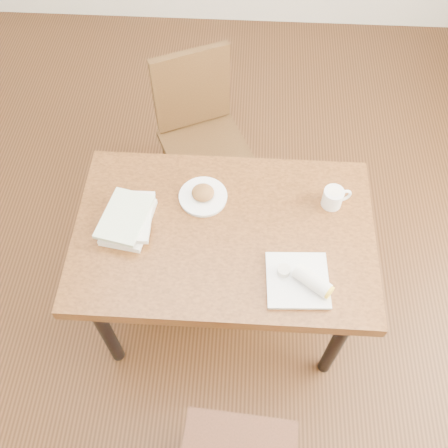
# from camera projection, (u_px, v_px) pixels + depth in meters

# --- Properties ---
(ground) EXTENTS (4.00, 5.00, 0.01)m
(ground) POSITION_uv_depth(u_px,v_px,m) (224.00, 306.00, 2.66)
(ground) COLOR #472814
(ground) RESTS_ON ground
(room_walls) EXTENTS (4.02, 5.02, 2.80)m
(room_walls) POSITION_uv_depth(u_px,v_px,m) (224.00, 49.00, 1.29)
(room_walls) COLOR silver
(room_walls) RESTS_ON ground
(table) EXTENTS (1.23, 0.79, 0.75)m
(table) POSITION_uv_depth(u_px,v_px,m) (224.00, 241.00, 2.10)
(table) COLOR brown
(table) RESTS_ON ground
(chair_far) EXTENTS (0.56, 0.56, 0.95)m
(chair_far) POSITION_uv_depth(u_px,v_px,m) (200.00, 129.00, 2.62)
(chair_far) COLOR #452E13
(chair_far) RESTS_ON ground
(plate_scone) EXTENTS (0.21, 0.21, 0.07)m
(plate_scone) POSITION_uv_depth(u_px,v_px,m) (203.00, 195.00, 2.10)
(plate_scone) COLOR white
(plate_scone) RESTS_ON table
(coffee_mug) EXTENTS (0.12, 0.09, 0.09)m
(coffee_mug) POSITION_uv_depth(u_px,v_px,m) (334.00, 197.00, 2.07)
(coffee_mug) COLOR white
(coffee_mug) RESTS_ON table
(plate_burrito) EXTENTS (0.25, 0.25, 0.08)m
(plate_burrito) POSITION_uv_depth(u_px,v_px,m) (302.00, 280.00, 1.88)
(plate_burrito) COLOR white
(plate_burrito) RESTS_ON table
(book_stack) EXTENTS (0.22, 0.28, 0.07)m
(book_stack) POSITION_uv_depth(u_px,v_px,m) (128.00, 219.00, 2.02)
(book_stack) COLOR white
(book_stack) RESTS_ON table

